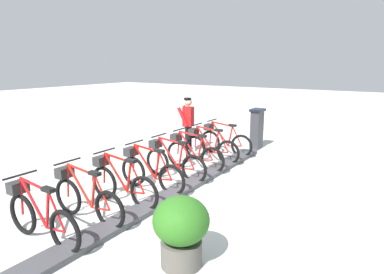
{
  "coord_description": "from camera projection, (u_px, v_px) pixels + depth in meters",
  "views": [
    {
      "loc": [
        -3.83,
        5.42,
        2.68
      ],
      "look_at": [
        0.5,
        -1.3,
        0.9
      ],
      "focal_mm": 31.29,
      "sensor_mm": 36.0,
      "label": 1
    }
  ],
  "objects": [
    {
      "name": "worker_near_rack",
      "position": [
        188.0,
        123.0,
        10.09
      ],
      "size": [
        0.53,
        0.69,
        1.66
      ],
      "color": "white",
      "rests_on": "ground"
    },
    {
      "name": "planter_bush",
      "position": [
        181.0,
        228.0,
        4.42
      ],
      "size": [
        0.76,
        0.76,
        0.97
      ],
      "color": "#59544C",
      "rests_on": "ground"
    },
    {
      "name": "bike_docked_7",
      "position": [
        39.0,
        216.0,
        5.03
      ],
      "size": [
        1.72,
        0.54,
        1.02
      ],
      "color": "black",
      "rests_on": "ground"
    },
    {
      "name": "bike_docked_2",
      "position": [
        192.0,
        153.0,
        8.52
      ],
      "size": [
        1.72,
        0.54,
        1.02
      ],
      "color": "black",
      "rests_on": "ground"
    },
    {
      "name": "bike_docked_1",
      "position": [
        209.0,
        146.0,
        9.22
      ],
      "size": [
        1.72,
        0.54,
        1.02
      ],
      "color": "black",
      "rests_on": "ground"
    },
    {
      "name": "payment_kiosk",
      "position": [
        257.0,
        128.0,
        10.53
      ],
      "size": [
        0.36,
        0.52,
        1.28
      ],
      "color": "#38383D",
      "rests_on": "ground"
    },
    {
      "name": "bike_docked_0",
      "position": [
        223.0,
        140.0,
        9.92
      ],
      "size": [
        1.72,
        0.54,
        1.02
      ],
      "color": "black",
      "rests_on": "ground"
    },
    {
      "name": "bike_docked_4",
      "position": [
        149.0,
        171.0,
        7.12
      ],
      "size": [
        1.72,
        0.54,
        1.02
      ],
      "color": "black",
      "rests_on": "ground"
    },
    {
      "name": "bike_docked_6",
      "position": [
        85.0,
        197.0,
        5.73
      ],
      "size": [
        1.72,
        0.54,
        1.02
      ],
      "color": "black",
      "rests_on": "ground"
    },
    {
      "name": "ground_plane",
      "position": [
        178.0,
        193.0,
        7.05
      ],
      "size": [
        60.0,
        60.0,
        0.0
      ],
      "primitive_type": "plane",
      "color": "silver"
    },
    {
      "name": "dock_rail_base",
      "position": [
        178.0,
        190.0,
        7.04
      ],
      "size": [
        0.44,
        7.61,
        0.1
      ],
      "primitive_type": "cube",
      "color": "#47474C",
      "rests_on": "ground"
    },
    {
      "name": "bike_docked_3",
      "position": [
        172.0,
        161.0,
        7.82
      ],
      "size": [
        1.72,
        0.54,
        1.02
      ],
      "color": "black",
      "rests_on": "ground"
    },
    {
      "name": "bike_docked_5",
      "position": [
        120.0,
        182.0,
        6.43
      ],
      "size": [
        1.72,
        0.54,
        1.02
      ],
      "color": "black",
      "rests_on": "ground"
    }
  ]
}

